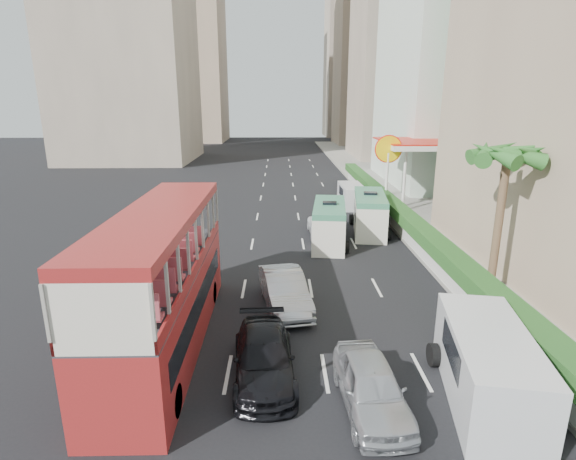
{
  "coord_description": "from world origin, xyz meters",
  "views": [
    {
      "loc": [
        -1.87,
        -14.92,
        8.62
      ],
      "look_at": [
        -1.5,
        4.0,
        3.2
      ],
      "focal_mm": 28.0,
      "sensor_mm": 36.0,
      "label": 1
    }
  ],
  "objects_px": {
    "double_decker_bus": "(164,280)",
    "car_silver_lane_b": "(370,408)",
    "minibus_near": "(329,224)",
    "shell_station": "(418,173)",
    "van_asset": "(324,236)",
    "palm_tree": "(498,225)",
    "car_silver_lane_a": "(284,307)",
    "panel_van_near": "(487,366)",
    "minibus_far": "(369,213)",
    "panel_van_far": "(352,196)",
    "car_black": "(264,376)"
  },
  "relations": [
    {
      "from": "double_decker_bus",
      "to": "panel_van_near",
      "type": "distance_m",
      "value": 10.91
    },
    {
      "from": "car_black",
      "to": "palm_tree",
      "type": "height_order",
      "value": "palm_tree"
    },
    {
      "from": "double_decker_bus",
      "to": "shell_station",
      "type": "bearing_deg",
      "value": 55.18
    },
    {
      "from": "car_silver_lane_a",
      "to": "panel_van_near",
      "type": "xyz_separation_m",
      "value": [
        5.96,
        -6.33,
        1.08
      ]
    },
    {
      "from": "panel_van_near",
      "to": "car_silver_lane_b",
      "type": "bearing_deg",
      "value": -162.65
    },
    {
      "from": "car_silver_lane_b",
      "to": "palm_tree",
      "type": "height_order",
      "value": "palm_tree"
    },
    {
      "from": "car_silver_lane_b",
      "to": "minibus_far",
      "type": "relative_size",
      "value": 0.72
    },
    {
      "from": "double_decker_bus",
      "to": "car_silver_lane_b",
      "type": "xyz_separation_m",
      "value": [
        6.75,
        -3.78,
        -2.53
      ]
    },
    {
      "from": "van_asset",
      "to": "minibus_near",
      "type": "bearing_deg",
      "value": -87.13
    },
    {
      "from": "shell_station",
      "to": "van_asset",
      "type": "bearing_deg",
      "value": -133.67
    },
    {
      "from": "minibus_near",
      "to": "car_black",
      "type": "bearing_deg",
      "value": -97.49
    },
    {
      "from": "car_black",
      "to": "panel_van_far",
      "type": "bearing_deg",
      "value": 71.24
    },
    {
      "from": "van_asset",
      "to": "panel_van_far",
      "type": "bearing_deg",
      "value": 69.06
    },
    {
      "from": "car_silver_lane_b",
      "to": "panel_van_far",
      "type": "distance_m",
      "value": 26.6
    },
    {
      "from": "shell_station",
      "to": "double_decker_bus",
      "type": "bearing_deg",
      "value": -124.82
    },
    {
      "from": "car_black",
      "to": "palm_tree",
      "type": "distance_m",
      "value": 12.37
    },
    {
      "from": "double_decker_bus",
      "to": "minibus_far",
      "type": "bearing_deg",
      "value": 54.96
    },
    {
      "from": "panel_van_far",
      "to": "shell_station",
      "type": "relative_size",
      "value": 0.57
    },
    {
      "from": "van_asset",
      "to": "shell_station",
      "type": "xyz_separation_m",
      "value": [
        8.88,
        9.3,
        2.75
      ]
    },
    {
      "from": "car_silver_lane_a",
      "to": "van_asset",
      "type": "distance_m",
      "value": 11.07
    },
    {
      "from": "car_silver_lane_a",
      "to": "panel_van_far",
      "type": "xyz_separation_m",
      "value": [
        5.97,
        19.58,
        0.91
      ]
    },
    {
      "from": "double_decker_bus",
      "to": "minibus_near",
      "type": "xyz_separation_m",
      "value": [
        7.23,
        12.09,
        -1.26
      ]
    },
    {
      "from": "car_silver_lane_a",
      "to": "panel_van_far",
      "type": "distance_m",
      "value": 20.49
    },
    {
      "from": "minibus_far",
      "to": "car_silver_lane_a",
      "type": "bearing_deg",
      "value": -109.05
    },
    {
      "from": "palm_tree",
      "to": "car_silver_lane_b",
      "type": "bearing_deg",
      "value": -132.17
    },
    {
      "from": "panel_van_near",
      "to": "car_black",
      "type": "bearing_deg",
      "value": -179.89
    },
    {
      "from": "minibus_near",
      "to": "double_decker_bus",
      "type": "bearing_deg",
      "value": -114.07
    },
    {
      "from": "double_decker_bus",
      "to": "car_silver_lane_a",
      "type": "bearing_deg",
      "value": 34.58
    },
    {
      "from": "double_decker_bus",
      "to": "palm_tree",
      "type": "distance_m",
      "value": 14.39
    },
    {
      "from": "double_decker_bus",
      "to": "car_silver_lane_b",
      "type": "height_order",
      "value": "double_decker_bus"
    },
    {
      "from": "panel_van_near",
      "to": "shell_station",
      "type": "bearing_deg",
      "value": 88.1
    },
    {
      "from": "minibus_near",
      "to": "panel_van_near",
      "type": "height_order",
      "value": "minibus_near"
    },
    {
      "from": "van_asset",
      "to": "minibus_near",
      "type": "height_order",
      "value": "minibus_near"
    },
    {
      "from": "car_silver_lane_b",
      "to": "minibus_near",
      "type": "relative_size",
      "value": 0.75
    },
    {
      "from": "minibus_near",
      "to": "palm_tree",
      "type": "xyz_separation_m",
      "value": [
        6.57,
        -8.09,
        2.11
      ]
    },
    {
      "from": "double_decker_bus",
      "to": "car_silver_lane_a",
      "type": "relative_size",
      "value": 2.3
    },
    {
      "from": "car_silver_lane_a",
      "to": "palm_tree",
      "type": "bearing_deg",
      "value": -3.77
    },
    {
      "from": "minibus_near",
      "to": "panel_van_far",
      "type": "relative_size",
      "value": 1.26
    },
    {
      "from": "minibus_near",
      "to": "car_silver_lane_a",
      "type": "bearing_deg",
      "value": -100.88
    },
    {
      "from": "car_black",
      "to": "shell_station",
      "type": "height_order",
      "value": "shell_station"
    },
    {
      "from": "panel_van_far",
      "to": "palm_tree",
      "type": "bearing_deg",
      "value": -80.41
    },
    {
      "from": "car_silver_lane_a",
      "to": "panel_van_near",
      "type": "relative_size",
      "value": 0.89
    },
    {
      "from": "car_silver_lane_b",
      "to": "palm_tree",
      "type": "distance_m",
      "value": 11.03
    },
    {
      "from": "car_silver_lane_b",
      "to": "van_asset",
      "type": "xyz_separation_m",
      "value": [
        0.37,
        17.48,
        0.0
      ]
    },
    {
      "from": "car_black",
      "to": "shell_station",
      "type": "relative_size",
      "value": 0.59
    },
    {
      "from": "car_black",
      "to": "panel_van_near",
      "type": "height_order",
      "value": "panel_van_near"
    },
    {
      "from": "minibus_near",
      "to": "shell_station",
      "type": "relative_size",
      "value": 0.71
    },
    {
      "from": "panel_van_near",
      "to": "palm_tree",
      "type": "xyz_separation_m",
      "value": [
        3.52,
        7.35,
        2.3
      ]
    },
    {
      "from": "minibus_near",
      "to": "palm_tree",
      "type": "height_order",
      "value": "palm_tree"
    },
    {
      "from": "minibus_far",
      "to": "shell_station",
      "type": "relative_size",
      "value": 0.74
    }
  ]
}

